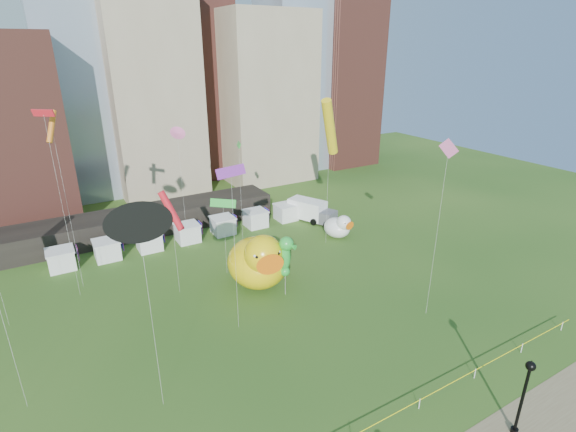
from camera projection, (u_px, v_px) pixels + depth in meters
skyline at (135, 63)px, 70.18m from camera, size 101.00×23.00×68.00m
pavilion at (138, 222)px, 59.22m from camera, size 38.00×6.00×3.20m
vendor_tents at (188, 233)px, 56.96m from camera, size 33.24×2.80×2.40m
big_duck at (259, 261)px, 45.48m from camera, size 7.46×9.15×6.64m
small_duck at (338, 227)px, 57.89m from camera, size 3.82×4.69×3.41m
seahorse_green at (286, 253)px, 43.25m from camera, size 1.87×2.10×6.57m
seahorse_purple at (258, 251)px, 46.36m from camera, size 1.66×1.87×5.22m
lamppost at (525, 390)px, 27.62m from camera, size 0.62×0.62×5.98m
box_truck at (311, 210)px, 63.57m from camera, size 5.31×7.58×3.04m
kite_0 at (44, 116)px, 38.14m from camera, size 1.82×1.53×18.92m
kite_1 at (448, 157)px, 36.20m from camera, size 0.71×1.58×17.02m
kite_3 at (239, 146)px, 52.19m from camera, size 0.84×1.86×13.28m
kite_7 at (231, 173)px, 34.48m from camera, size 2.75×1.01×15.20m
kite_8 at (171, 211)px, 42.11m from camera, size 2.27×2.13×11.19m
kite_9 at (177, 134)px, 49.85m from camera, size 0.99×1.31×15.48m
kite_10 at (138, 222)px, 26.00m from camera, size 2.71×0.66×15.60m
kite_11 at (223, 203)px, 46.14m from camera, size 2.42×2.18×8.90m
kite_12 at (330, 127)px, 51.32m from camera, size 4.10×3.36×18.63m
kite_14 at (52, 127)px, 40.25m from camera, size 1.59×1.61×18.61m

